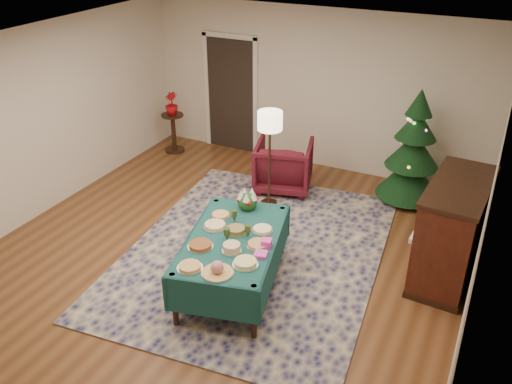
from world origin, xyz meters
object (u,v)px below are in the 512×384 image
at_px(side_table, 174,133).
at_px(piano, 451,232).
at_px(gift_box, 267,243).
at_px(armchair, 284,163).
at_px(buffet_table, 233,248).
at_px(potted_plant, 172,108).
at_px(floor_lamp, 270,127).
at_px(christmas_tree, 413,152).

xyz_separation_m(side_table, piano, (5.17, -1.73, 0.27)).
distance_m(gift_box, armchair, 2.79).
xyz_separation_m(buffet_table, potted_plant, (-2.92, 3.11, 0.27)).
height_order(floor_lamp, piano, floor_lamp).
bearing_deg(potted_plant, gift_box, -42.88).
height_order(gift_box, side_table, gift_box).
distance_m(side_table, potted_plant, 0.48).
relative_size(floor_lamp, potted_plant, 3.67).
relative_size(side_table, christmas_tree, 0.40).
bearing_deg(potted_plant, christmas_tree, 0.28).
bearing_deg(potted_plant, buffet_table, -46.87).
xyz_separation_m(floor_lamp, potted_plant, (-2.44, 1.06, -0.44)).
distance_m(buffet_table, side_table, 4.27).
xyz_separation_m(gift_box, potted_plant, (-3.35, 3.11, 0.09)).
height_order(gift_box, floor_lamp, floor_lamp).
bearing_deg(piano, potted_plant, 161.52).
relative_size(armchair, side_table, 1.24).
bearing_deg(piano, buffet_table, -148.33).
bearing_deg(gift_box, piano, 37.22).
xyz_separation_m(gift_box, armchair, (-0.92, 2.62, -0.30)).
xyz_separation_m(armchair, potted_plant, (-2.43, 0.49, 0.39)).
distance_m(christmas_tree, piano, 1.95).
relative_size(buffet_table, armchair, 2.23).
height_order(gift_box, armchair, armchair).
relative_size(gift_box, potted_plant, 0.27).
distance_m(buffet_table, floor_lamp, 2.22).
relative_size(armchair, piano, 0.59).
height_order(buffet_table, potted_plant, potted_plant).
height_order(armchair, floor_lamp, floor_lamp).
relative_size(gift_box, side_table, 0.16).
bearing_deg(christmas_tree, potted_plant, -179.72).
xyz_separation_m(buffet_table, piano, (2.25, 1.39, 0.06)).
xyz_separation_m(side_table, potted_plant, (-0.00, 0.00, 0.48)).
distance_m(armchair, potted_plant, 2.51).
bearing_deg(piano, floor_lamp, 166.33).
xyz_separation_m(armchair, christmas_tree, (1.89, 0.51, 0.36)).
xyz_separation_m(buffet_table, gift_box, (0.43, 0.01, 0.19)).
distance_m(potted_plant, piano, 5.45).
relative_size(side_table, piano, 0.48).
distance_m(buffet_table, potted_plant, 4.28).
distance_m(armchair, piano, 3.01).
height_order(armchair, christmas_tree, christmas_tree).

